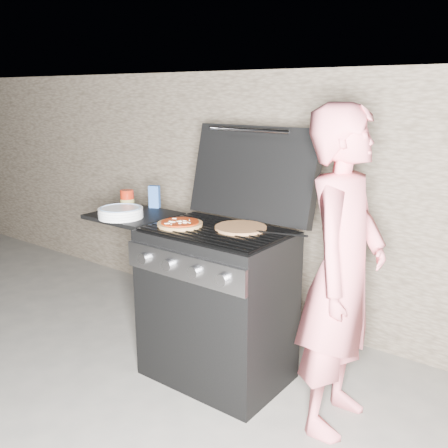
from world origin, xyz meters
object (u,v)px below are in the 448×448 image
Objects in this scene: pizza_topped at (180,223)px; sauce_jar at (127,200)px; gas_grill at (185,295)px; person at (342,273)px.

sauce_jar is at bearing 168.66° from pizza_topped.
person is at bearing 2.04° from gas_grill.
gas_grill is 5.18× the size of pizza_topped.
sauce_jar reaches higher than pizza_topped.
pizza_topped is 0.57m from sauce_jar.
pizza_topped is at bearing -11.34° from sauce_jar.
gas_grill is 0.74m from sauce_jar.
person is at bearing -0.47° from sauce_jar.
pizza_topped is 0.16× the size of person.
gas_grill is 0.83× the size of person.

